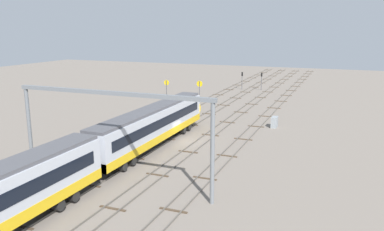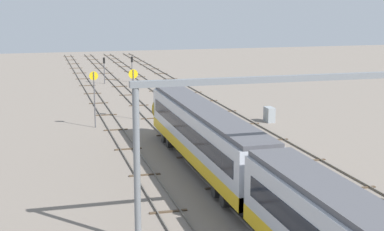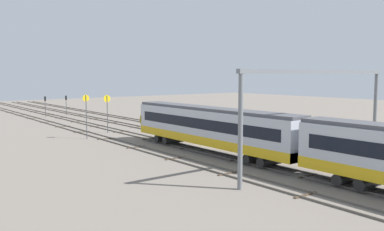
% 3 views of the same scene
% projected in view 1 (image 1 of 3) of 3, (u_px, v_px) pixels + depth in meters
% --- Properties ---
extents(ground_plane, '(205.56, 205.56, 0.00)m').
position_uv_depth(ground_plane, '(183.00, 141.00, 49.88)').
color(ground_plane, slate).
extents(track_near_foreground, '(189.56, 2.40, 0.16)m').
position_uv_depth(track_near_foreground, '(236.00, 147.00, 47.33)').
color(track_near_foreground, '#59544C').
rests_on(track_near_foreground, ground).
extents(track_second_near, '(189.56, 2.40, 0.16)m').
position_uv_depth(track_second_near, '(200.00, 143.00, 49.02)').
color(track_second_near, '#59544C').
rests_on(track_second_near, ground).
extents(track_with_train, '(189.56, 2.40, 0.16)m').
position_uv_depth(track_with_train, '(167.00, 139.00, 50.72)').
color(track_with_train, '#59544C').
rests_on(track_with_train, ground).
extents(track_second_far, '(189.56, 2.40, 0.16)m').
position_uv_depth(track_second_far, '(136.00, 135.00, 52.41)').
color(track_second_far, '#59544C').
rests_on(track_second_far, ground).
extents(overhead_gantry, '(0.40, 19.54, 8.85)m').
position_uv_depth(overhead_gantry, '(111.00, 115.00, 34.12)').
color(overhead_gantry, slate).
rests_on(overhead_gantry, ground).
extents(speed_sign_near_foreground, '(0.14, 1.03, 5.50)m').
position_uv_depth(speed_sign_near_foreground, '(199.00, 92.00, 65.98)').
color(speed_sign_near_foreground, '#4C4C51').
rests_on(speed_sign_near_foreground, ground).
extents(speed_sign_mid_trackside, '(0.14, 0.89, 5.81)m').
position_uv_depth(speed_sign_mid_trackside, '(167.00, 93.00, 64.64)').
color(speed_sign_mid_trackside, '#4C4C51').
rests_on(speed_sign_mid_trackside, ground).
extents(signal_light_trackside_approach, '(0.31, 0.32, 4.11)m').
position_uv_depth(signal_light_trackside_approach, '(242.00, 78.00, 91.51)').
color(signal_light_trackside_approach, '#4C4C51').
rests_on(signal_light_trackside_approach, ground).
extents(signal_light_trackside_departure, '(0.31, 0.32, 4.10)m').
position_uv_depth(signal_light_trackside_departure, '(262.00, 79.00, 90.42)').
color(signal_light_trackside_departure, '#4C4C51').
rests_on(signal_light_trackside_departure, ground).
extents(relay_cabinet, '(1.47, 0.82, 1.61)m').
position_uv_depth(relay_cabinet, '(274.00, 122.00, 56.59)').
color(relay_cabinet, gray).
rests_on(relay_cabinet, ground).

